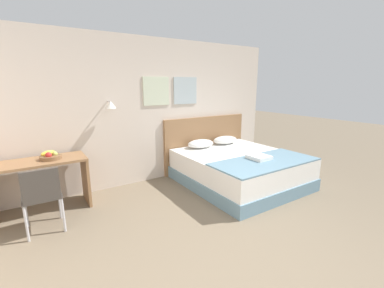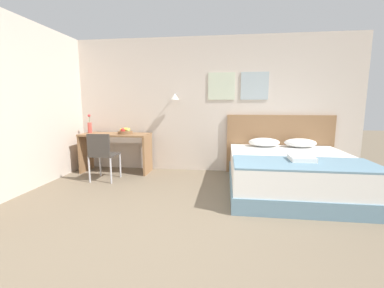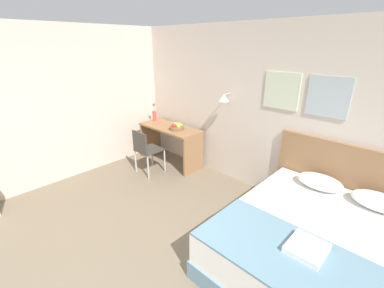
{
  "view_description": "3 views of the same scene",
  "coord_description": "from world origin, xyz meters",
  "px_view_note": "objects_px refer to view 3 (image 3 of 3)",
  "views": [
    {
      "loc": [
        -1.73,
        -1.49,
        1.83
      ],
      "look_at": [
        0.31,
        1.66,
        0.95
      ],
      "focal_mm": 24.0,
      "sensor_mm": 36.0,
      "label": 1
    },
    {
      "loc": [
        0.45,
        -2.21,
        1.36
      ],
      "look_at": [
        -0.08,
        1.76,
        0.73
      ],
      "focal_mm": 24.0,
      "sensor_mm": 36.0,
      "label": 2
    },
    {
      "loc": [
        1.99,
        -0.62,
        2.34
      ],
      "look_at": [
        -0.29,
        1.75,
        1.04
      ],
      "focal_mm": 24.0,
      "sensor_mm": 36.0,
      "label": 3
    }
  ],
  "objects_px": {
    "pillow_left": "(320,182)",
    "fruit_bowl": "(177,127)",
    "bed": "(318,250)",
    "folded_towel_near_foot": "(307,248)",
    "desk_chair": "(145,148)",
    "headboard": "(352,188)",
    "desk": "(170,137)",
    "pillow_right": "(379,202)",
    "flower_vase": "(154,115)",
    "throw_blanket": "(299,261)"
  },
  "relations": [
    {
      "from": "pillow_left",
      "to": "fruit_bowl",
      "type": "xyz_separation_m",
      "value": [
        -2.67,
        -0.06,
        0.17
      ]
    },
    {
      "from": "bed",
      "to": "folded_towel_near_foot",
      "type": "relative_size",
      "value": 6.05
    },
    {
      "from": "fruit_bowl",
      "to": "pillow_left",
      "type": "bearing_deg",
      "value": 1.31
    },
    {
      "from": "bed",
      "to": "desk_chair",
      "type": "xyz_separation_m",
      "value": [
        -3.17,
        0.1,
        0.23
      ]
    },
    {
      "from": "headboard",
      "to": "desk_chair",
      "type": "bearing_deg",
      "value": -163.06
    },
    {
      "from": "bed",
      "to": "desk_chair",
      "type": "distance_m",
      "value": 3.18
    },
    {
      "from": "folded_towel_near_foot",
      "to": "desk",
      "type": "height_order",
      "value": "desk"
    },
    {
      "from": "pillow_right",
      "to": "fruit_bowl",
      "type": "height_order",
      "value": "fruit_bowl"
    },
    {
      "from": "headboard",
      "to": "pillow_right",
      "type": "height_order",
      "value": "headboard"
    },
    {
      "from": "folded_towel_near_foot",
      "to": "pillow_left",
      "type": "bearing_deg",
      "value": 104.48
    },
    {
      "from": "desk",
      "to": "folded_towel_near_foot",
      "type": "bearing_deg",
      "value": -20.64
    },
    {
      "from": "bed",
      "to": "pillow_left",
      "type": "xyz_separation_m",
      "value": [
        -0.32,
        0.8,
        0.37
      ]
    },
    {
      "from": "fruit_bowl",
      "to": "flower_vase",
      "type": "distance_m",
      "value": 0.79
    },
    {
      "from": "pillow_right",
      "to": "flower_vase",
      "type": "bearing_deg",
      "value": 179.78
    },
    {
      "from": "bed",
      "to": "desk_chair",
      "type": "height_order",
      "value": "desk_chair"
    },
    {
      "from": "desk",
      "to": "fruit_bowl",
      "type": "relative_size",
      "value": 4.67
    },
    {
      "from": "folded_towel_near_foot",
      "to": "desk_chair",
      "type": "bearing_deg",
      "value": 170.03
    },
    {
      "from": "pillow_left",
      "to": "bed",
      "type": "bearing_deg",
      "value": -68.07
    },
    {
      "from": "headboard",
      "to": "fruit_bowl",
      "type": "xyz_separation_m",
      "value": [
        -2.99,
        -0.33,
        0.25
      ]
    },
    {
      "from": "fruit_bowl",
      "to": "throw_blanket",
      "type": "bearing_deg",
      "value": -24.15
    },
    {
      "from": "throw_blanket",
      "to": "fruit_bowl",
      "type": "bearing_deg",
      "value": 155.85
    },
    {
      "from": "pillow_left",
      "to": "pillow_right",
      "type": "relative_size",
      "value": 1.0
    },
    {
      "from": "desk",
      "to": "pillow_left",
      "type": "bearing_deg",
      "value": 1.01
    },
    {
      "from": "headboard",
      "to": "throw_blanket",
      "type": "distance_m",
      "value": 1.67
    },
    {
      "from": "desk_chair",
      "to": "fruit_bowl",
      "type": "bearing_deg",
      "value": 74.37
    },
    {
      "from": "headboard",
      "to": "flower_vase",
      "type": "xyz_separation_m",
      "value": [
        -3.77,
        -0.25,
        0.33
      ]
    },
    {
      "from": "pillow_right",
      "to": "folded_towel_near_foot",
      "type": "height_order",
      "value": "pillow_right"
    },
    {
      "from": "throw_blanket",
      "to": "headboard",
      "type": "bearing_deg",
      "value": 90.0
    },
    {
      "from": "headboard",
      "to": "flower_vase",
      "type": "distance_m",
      "value": 3.8
    },
    {
      "from": "headboard",
      "to": "flower_vase",
      "type": "height_order",
      "value": "flower_vase"
    },
    {
      "from": "headboard",
      "to": "desk_chair",
      "type": "height_order",
      "value": "headboard"
    },
    {
      "from": "bed",
      "to": "headboard",
      "type": "height_order",
      "value": "headboard"
    },
    {
      "from": "throw_blanket",
      "to": "flower_vase",
      "type": "xyz_separation_m",
      "value": [
        -3.77,
        1.42,
        0.33
      ]
    },
    {
      "from": "folded_towel_near_foot",
      "to": "flower_vase",
      "type": "relative_size",
      "value": 0.91
    },
    {
      "from": "fruit_bowl",
      "to": "folded_towel_near_foot",
      "type": "bearing_deg",
      "value": -21.78
    },
    {
      "from": "pillow_left",
      "to": "desk_chair",
      "type": "relative_size",
      "value": 0.66
    },
    {
      "from": "throw_blanket",
      "to": "pillow_right",
      "type": "bearing_deg",
      "value": 77.06
    },
    {
      "from": "pillow_left",
      "to": "pillow_right",
      "type": "height_order",
      "value": "same"
    },
    {
      "from": "desk_chair",
      "to": "pillow_right",
      "type": "bearing_deg",
      "value": 11.33
    },
    {
      "from": "pillow_left",
      "to": "desk",
      "type": "height_order",
      "value": "desk"
    },
    {
      "from": "desk",
      "to": "desk_chair",
      "type": "xyz_separation_m",
      "value": [
        0.03,
        -0.65,
        -0.03
      ]
    },
    {
      "from": "throw_blanket",
      "to": "fruit_bowl",
      "type": "height_order",
      "value": "fruit_bowl"
    },
    {
      "from": "bed",
      "to": "flower_vase",
      "type": "relative_size",
      "value": 5.5
    },
    {
      "from": "folded_towel_near_foot",
      "to": "desk",
      "type": "xyz_separation_m",
      "value": [
        -3.21,
        1.21,
        -0.08
      ]
    },
    {
      "from": "throw_blanket",
      "to": "flower_vase",
      "type": "relative_size",
      "value": 4.87
    },
    {
      "from": "headboard",
      "to": "fruit_bowl",
      "type": "bearing_deg",
      "value": -173.77
    },
    {
      "from": "bed",
      "to": "folded_towel_near_foot",
      "type": "height_order",
      "value": "folded_towel_near_foot"
    },
    {
      "from": "headboard",
      "to": "desk_chair",
      "type": "xyz_separation_m",
      "value": [
        -3.17,
        -0.97,
        -0.06
      ]
    },
    {
      "from": "flower_vase",
      "to": "headboard",
      "type": "bearing_deg",
      "value": 3.79
    },
    {
      "from": "bed",
      "to": "pillow_right",
      "type": "xyz_separation_m",
      "value": [
        0.32,
        0.8,
        0.37
      ]
    }
  ]
}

